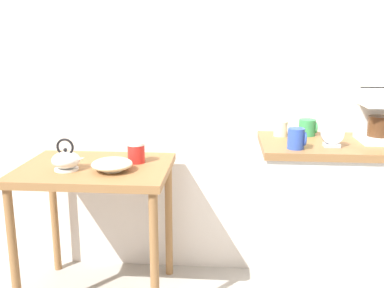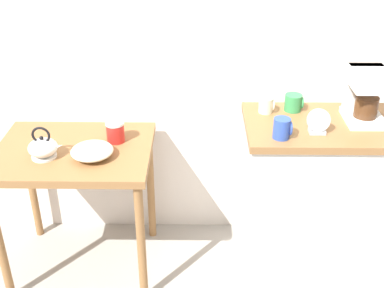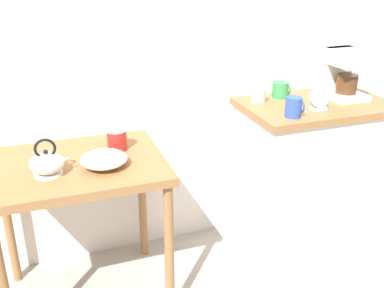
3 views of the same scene
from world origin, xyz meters
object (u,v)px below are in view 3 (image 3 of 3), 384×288
canister_enamel (117,139)px  coffee_maker (344,71)px  mug_tall_green (281,90)px  table_clock (319,99)px  mug_blue (294,107)px  mug_small_cream (259,94)px  teakettle (48,163)px  bowl_stoneware (104,159)px

canister_enamel → coffee_maker: (1.23, -0.03, 0.24)m
mug_tall_green → table_clock: 0.26m
mug_tall_green → table_clock: size_ratio=0.78×
mug_blue → mug_small_cream: bearing=98.0°
coffee_maker → mug_blue: bearing=-154.5°
teakettle → table_clock: table_clock is taller
mug_tall_green → table_clock: table_clock is taller
teakettle → coffee_maker: (1.56, 0.13, 0.24)m
coffee_maker → table_clock: bearing=-148.7°
mug_small_cream → table_clock: 0.31m
teakettle → mug_tall_green: (1.23, 0.23, 0.14)m
table_clock → teakettle: bearing=179.2°
canister_enamel → coffee_maker: coffee_maker is taller
coffee_maker → bowl_stoneware: bearing=-174.2°
bowl_stoneware → canister_enamel: canister_enamel is taller
canister_enamel → mug_small_cream: bearing=3.1°
table_clock → mug_blue: bearing=-164.0°
teakettle → canister_enamel: teakettle is taller
teakettle → canister_enamel: 0.36m
table_clock → coffee_maker: bearing=31.3°
coffee_maker → table_clock: 0.31m
bowl_stoneware → mug_blue: (0.90, -0.07, 0.16)m
teakettle → mug_small_cream: (1.09, 0.21, 0.14)m
mug_tall_green → mug_blue: bearing=-108.8°
canister_enamel → bowl_stoneware: bearing=-118.1°
mug_small_cream → canister_enamel: bearing=-176.9°
bowl_stoneware → mug_tall_green: size_ratio=2.21×
teakettle → mug_small_cream: size_ratio=2.21×
teakettle → bowl_stoneware: bearing=0.0°
bowl_stoneware → table_clock: size_ratio=1.71×
canister_enamel → mug_tall_green: 0.92m
mug_small_cream → bowl_stoneware: bearing=-166.3°
teakettle → table_clock: bearing=-0.8°
mug_tall_green → mug_small_cream: 0.14m
canister_enamel → mug_small_cream: (0.77, 0.04, 0.13)m
canister_enamel → table_clock: 1.01m
teakettle → mug_blue: bearing=-3.4°
mug_tall_green → table_clock: (0.07, -0.25, 0.01)m
teakettle → mug_tall_green: bearing=10.7°
mug_tall_green → teakettle: bearing=-169.3°
canister_enamel → mug_blue: bearing=-16.3°
bowl_stoneware → mug_blue: 0.91m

